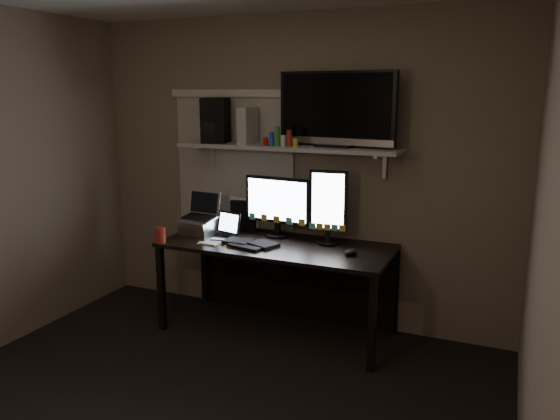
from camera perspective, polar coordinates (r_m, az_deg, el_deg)
The scene contains 19 objects.
back_wall at distance 4.49m, azimuth 1.51°, elevation 4.05°, with size 3.60×3.60×0.00m, color #746953.
right_wall at distance 2.42m, azimuth 26.02°, elevation -4.51°, with size 3.60×3.60×0.00m, color #746953.
window_blinds at distance 4.70m, azimuth -4.81°, elevation 5.00°, with size 1.10×0.02×1.10m, color beige.
desk at distance 4.42m, azimuth 0.24°, elevation -5.36°, with size 1.80×0.75×0.73m.
wall_shelf at distance 4.31m, azimuth 0.66°, elevation 6.57°, with size 1.80×0.35×0.03m, color #ACABA7.
monitor_landscape at distance 4.41m, azimuth -0.26°, elevation 0.37°, with size 0.58×0.06×0.51m, color black.
monitor_portrait at distance 4.21m, azimuth 5.05°, elevation 0.31°, with size 0.29×0.06×0.59m, color black.
keyboard at distance 4.25m, azimuth -3.08°, elevation -3.46°, with size 0.44×0.17×0.03m, color black.
mouse at distance 4.01m, azimuth 7.40°, elevation -4.41°, with size 0.07×0.11×0.04m, color black.
notepad at distance 4.34m, azimuth -6.91°, elevation -3.30°, with size 0.14×0.19×0.01m, color white.
tablet at distance 4.49m, azimuth -5.29°, elevation -1.46°, with size 0.23×0.10×0.20m, color black.
file_sorter at distance 4.68m, azimuth -3.75°, elevation -0.39°, with size 0.22×0.10×0.28m, color black.
laptop at distance 4.56m, azimuth -8.54°, elevation -0.42°, with size 0.31×0.25×0.34m, color #B0B1B5.
cup at distance 4.39m, azimuth -12.40°, elevation -2.57°, with size 0.08×0.08×0.12m, color maroon.
sticky_notes at distance 4.34m, azimuth -6.02°, elevation -3.32°, with size 0.32×0.23×0.00m, color gold, non-canonical shape.
tv at distance 4.19m, azimuth 5.91°, elevation 10.41°, with size 0.94×0.17×0.56m, color black.
game_console at distance 4.42m, azimuth -3.35°, elevation 8.78°, with size 0.08×0.24×0.29m, color beige.
speaker at distance 4.56m, azimuth -6.74°, elevation 9.29°, with size 0.20×0.24×0.36m, color black.
bottles at distance 4.24m, azimuth 0.03°, elevation 7.74°, with size 0.25×0.06×0.16m, color #A50F0C, non-canonical shape.
Camera 1 is at (1.65, -2.33, 1.90)m, focal length 35.00 mm.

